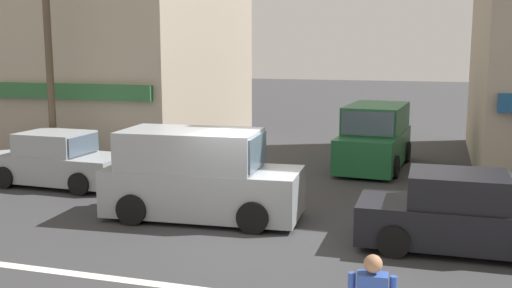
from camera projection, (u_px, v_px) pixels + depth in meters
ground_plane at (250, 229)px, 13.46m from camera, size 120.00×120.00×0.00m
lane_marking_stripe at (188, 288)px, 10.15m from camera, size 9.00×0.24×0.01m
building_left_block at (79, 36)px, 24.50m from camera, size 11.87×9.60×8.92m
utility_pole_near_left at (48, 38)px, 18.23m from camera, size 1.40×0.22×8.32m
van_crossing_rightbound at (375, 138)px, 20.16m from camera, size 2.29×4.72×2.11m
sedan_crossing_center at (461, 216)px, 11.97m from camera, size 4.12×1.91×1.58m
van_approaching_near at (199, 177)px, 14.19m from camera, size 4.72×2.28×2.11m
sedan_crossing_leftbound at (58, 162)px, 17.57m from camera, size 4.15×1.98×1.58m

